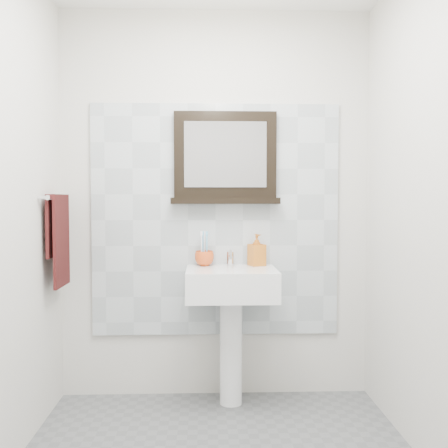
# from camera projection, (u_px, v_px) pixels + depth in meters

# --- Properties ---
(back_wall) EXTENTS (2.00, 0.01, 2.50)m
(back_wall) POSITION_uv_depth(u_px,v_px,m) (215.00, 205.00, 3.41)
(back_wall) COLOR silver
(back_wall) RESTS_ON ground
(front_wall) EXTENTS (2.00, 0.01, 2.50)m
(front_wall) POSITION_uv_depth(u_px,v_px,m) (235.00, 215.00, 1.22)
(front_wall) COLOR silver
(front_wall) RESTS_ON ground
(right_wall) EXTENTS (0.01, 2.20, 2.50)m
(right_wall) POSITION_uv_depth(u_px,v_px,m) (443.00, 207.00, 2.35)
(right_wall) COLOR silver
(right_wall) RESTS_ON ground
(splashback) EXTENTS (1.60, 0.02, 1.50)m
(splashback) POSITION_uv_depth(u_px,v_px,m) (215.00, 220.00, 3.40)
(splashback) COLOR #ADB6BB
(splashback) RESTS_ON back_wall
(pedestal_sink) EXTENTS (0.55, 0.44, 0.96)m
(pedestal_sink) POSITION_uv_depth(u_px,v_px,m) (231.00, 298.00, 3.22)
(pedestal_sink) COLOR white
(pedestal_sink) RESTS_ON ground
(toothbrush_cup) EXTENTS (0.14, 0.14, 0.10)m
(toothbrush_cup) POSITION_uv_depth(u_px,v_px,m) (204.00, 258.00, 3.34)
(toothbrush_cup) COLOR #CF4918
(toothbrush_cup) RESTS_ON pedestal_sink
(toothbrushes) EXTENTS (0.05, 0.04, 0.21)m
(toothbrushes) POSITION_uv_depth(u_px,v_px,m) (204.00, 247.00, 3.34)
(toothbrushes) COLOR white
(toothbrushes) RESTS_ON toothbrush_cup
(soap_dispenser) EXTENTS (0.12, 0.12, 0.20)m
(soap_dispenser) POSITION_uv_depth(u_px,v_px,m) (257.00, 250.00, 3.35)
(soap_dispenser) COLOR #B64415
(soap_dispenser) RESTS_ON pedestal_sink
(framed_mirror) EXTENTS (0.70, 0.11, 0.59)m
(framed_mirror) POSITION_uv_depth(u_px,v_px,m) (225.00, 160.00, 3.36)
(framed_mirror) COLOR black
(framed_mirror) RESTS_ON back_wall
(towel_bar) EXTENTS (0.07, 0.40, 0.03)m
(towel_bar) POSITION_uv_depth(u_px,v_px,m) (57.00, 198.00, 3.11)
(towel_bar) COLOR silver
(towel_bar) RESTS_ON left_wall
(hand_towel) EXTENTS (0.06, 0.30, 0.55)m
(hand_towel) POSITION_uv_depth(u_px,v_px,m) (59.00, 233.00, 3.12)
(hand_towel) COLOR black
(hand_towel) RESTS_ON towel_bar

